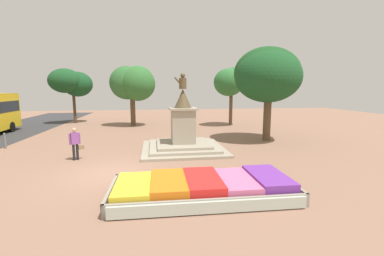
{
  "coord_description": "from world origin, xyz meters",
  "views": [
    {
      "loc": [
        1.95,
        -11.49,
        3.75
      ],
      "look_at": [
        3.87,
        1.36,
        1.78
      ],
      "focal_mm": 24.0,
      "sensor_mm": 36.0,
      "label": 1
    }
  ],
  "objects_px": {
    "statue_monument": "(183,135)",
    "kerb_bollard_north": "(5,140)",
    "flower_planter": "(204,188)",
    "pedestrian_with_handbag": "(75,142)"
  },
  "relations": [
    {
      "from": "statue_monument",
      "to": "kerb_bollard_north",
      "type": "xyz_separation_m",
      "value": [
        -11.16,
        2.02,
        -0.41
      ]
    },
    {
      "from": "flower_planter",
      "to": "pedestrian_with_handbag",
      "type": "bearing_deg",
      "value": 136.15
    },
    {
      "from": "flower_planter",
      "to": "kerb_bollard_north",
      "type": "bearing_deg",
      "value": 140.65
    },
    {
      "from": "statue_monument",
      "to": "pedestrian_with_handbag",
      "type": "bearing_deg",
      "value": -166.13
    },
    {
      "from": "flower_planter",
      "to": "statue_monument",
      "type": "height_order",
      "value": "statue_monument"
    },
    {
      "from": "statue_monument",
      "to": "pedestrian_with_handbag",
      "type": "distance_m",
      "value": 6.09
    },
    {
      "from": "pedestrian_with_handbag",
      "to": "statue_monument",
      "type": "bearing_deg",
      "value": 13.87
    },
    {
      "from": "pedestrian_with_handbag",
      "to": "kerb_bollard_north",
      "type": "bearing_deg",
      "value": 146.46
    },
    {
      "from": "flower_planter",
      "to": "statue_monument",
      "type": "bearing_deg",
      "value": 89.51
    },
    {
      "from": "flower_planter",
      "to": "kerb_bollard_north",
      "type": "height_order",
      "value": "kerb_bollard_north"
    }
  ]
}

